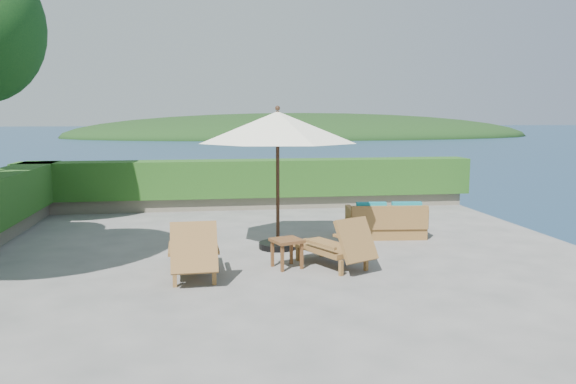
{
  "coord_description": "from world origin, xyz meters",
  "views": [
    {
      "loc": [
        -1.29,
        -9.81,
        2.56
      ],
      "look_at": [
        0.3,
        0.8,
        1.1
      ],
      "focal_mm": 35.0,
      "sensor_mm": 36.0,
      "label": 1
    }
  ],
  "objects": [
    {
      "name": "patio_umbrella",
      "position": [
        0.1,
        0.77,
        2.32
      ],
      "size": [
        3.79,
        3.79,
        2.75
      ],
      "rotation": [
        0.0,
        0.0,
        0.27
      ],
      "color": "black",
      "rests_on": "ground"
    },
    {
      "name": "hedge_far",
      "position": [
        0.0,
        5.6,
        0.85
      ],
      "size": [
        12.4,
        0.9,
        1.0
      ],
      "primitive_type": "cube",
      "color": "#204212",
      "rests_on": "planter_wall_far"
    },
    {
      "name": "offshore_island",
      "position": [
        25.0,
        140.0,
        -3.0
      ],
      "size": [
        126.0,
        57.6,
        12.6
      ],
      "primitive_type": "ellipsoid",
      "color": "black",
      "rests_on": "ocean"
    },
    {
      "name": "foundation",
      "position": [
        0.0,
        0.0,
        -1.55
      ],
      "size": [
        12.0,
        12.0,
        3.0
      ],
      "primitive_type": "cube",
      "color": "#514B40",
      "rests_on": "ocean"
    },
    {
      "name": "planter_wall_far",
      "position": [
        0.0,
        5.6,
        0.18
      ],
      "size": [
        12.0,
        0.6,
        0.36
      ],
      "primitive_type": "cube",
      "color": "gray",
      "rests_on": "ground"
    },
    {
      "name": "side_table",
      "position": [
        0.06,
        -0.65,
        0.41
      ],
      "size": [
        0.6,
        0.6,
        0.5
      ],
      "rotation": [
        0.0,
        0.0,
        0.34
      ],
      "color": "brown",
      "rests_on": "ground"
    },
    {
      "name": "lounge_right",
      "position": [
        0.9,
        -0.75,
        0.38
      ],
      "size": [
        1.28,
        1.7,
        0.91
      ],
      "rotation": [
        0.0,
        0.0,
        0.47
      ],
      "color": "olive",
      "rests_on": "ground"
    },
    {
      "name": "ground",
      "position": [
        0.0,
        0.0,
        0.0
      ],
      "size": [
        12.0,
        12.0,
        0.0
      ],
      "primitive_type": "plane",
      "color": "gray",
      "rests_on": "ground"
    },
    {
      "name": "lounge_left",
      "position": [
        -1.49,
        -0.98,
        0.41
      ],
      "size": [
        0.81,
        1.72,
        0.98
      ],
      "rotation": [
        0.0,
        0.0,
        0.04
      ],
      "color": "olive",
      "rests_on": "ground"
    },
    {
      "name": "wicker_loveseat",
      "position": [
        2.5,
        1.42,
        0.31
      ],
      "size": [
        1.69,
        0.98,
        0.79
      ],
      "rotation": [
        0.0,
        0.0,
        -0.1
      ],
      "color": "olive",
      "rests_on": "ground"
    }
  ]
}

